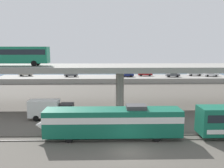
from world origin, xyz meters
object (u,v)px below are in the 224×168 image
train_locomotive (106,121)px  parked_car_7 (195,73)px  parked_car_1 (125,74)px  parked_car_5 (211,74)px  parked_car_2 (173,75)px  transit_bus_on_overpass (14,54)px  service_truck_east (50,109)px  parked_car_3 (26,74)px  parked_car_0 (71,74)px  parked_car_4 (145,74)px  parked_car_6 (127,74)px

train_locomotive → parked_car_7: train_locomotive is taller
parked_car_1 → parked_car_5: 28.20m
train_locomotive → parked_car_7: 60.59m
parked_car_1 → parked_car_2: (15.24, -3.22, 0.00)m
transit_bus_on_overpass → parked_car_2: transit_bus_on_overpass is taller
service_truck_east → parked_car_3: (-17.97, 44.57, 0.68)m
transit_bus_on_overpass → parked_car_0: transit_bus_on_overpass is taller
transit_bus_on_overpass → parked_car_3: transit_bus_on_overpass is taller
service_truck_east → parked_car_7: bearing=49.0°
parked_car_3 → parked_car_4: 39.73m
train_locomotive → parked_car_6: size_ratio=3.80×
parked_car_1 → parked_car_2: bearing=168.1°
parked_car_2 → parked_car_5: (12.89, 1.24, 0.00)m
parked_car_3 → parked_car_6: same height
parked_car_2 → service_truck_east: bearing=53.5°
parked_car_2 → parked_car_0: bearing=-2.4°
parked_car_1 → parked_car_0: bearing=5.9°
parked_car_0 → parked_car_6: 18.09m
transit_bus_on_overpass → parked_car_0: 36.66m
parked_car_0 → parked_car_5: size_ratio=0.95×
parked_car_1 → parked_car_5: (28.13, -1.98, 0.00)m
service_truck_east → parked_car_3: parked_car_3 is taller
parked_car_2 → parked_car_4: bearing=-20.8°
parked_car_0 → parked_car_7: bearing=2.8°
parked_car_1 → parked_car_2: 15.58m
parked_car_3 → parked_car_5: same height
parked_car_6 → parked_car_3: bearing=-4.6°
service_truck_east → parked_car_2: size_ratio=1.55×
parked_car_0 → parked_car_5: bearing=-0.2°
parked_car_6 → transit_bus_on_overpass: bearing=56.9°
parked_car_3 → parked_car_6: bearing=-4.6°
train_locomotive → parked_car_6: bearing=-97.6°
parked_car_1 → parked_car_6: size_ratio=0.95×
train_locomotive → parked_car_0: 51.98m
parked_car_3 → parked_car_5: (61.17, -2.35, 0.00)m
parked_car_1 → transit_bus_on_overpass: bearing=58.9°
parked_car_3 → parked_car_4: bearing=-0.5°
parked_car_0 → parked_car_7: (41.26, 2.01, 0.00)m
parked_car_2 → train_locomotive: bearing=66.4°
transit_bus_on_overpass → parked_car_2: bearing=-137.9°
parked_car_6 → parked_car_7: (23.18, 2.45, -0.00)m
parked_car_4 → parked_car_5: size_ratio=1.03×
parked_car_1 → parked_car_6: bearing=98.4°
train_locomotive → transit_bus_on_overpass: 23.50m
service_truck_east → parked_car_5: size_ratio=1.50×
service_truck_east → parked_car_3: size_ratio=1.55×
parked_car_6 → parked_car_0: bearing=-1.4°
parked_car_0 → parked_car_3: size_ratio=0.98×
train_locomotive → parked_car_5: (34.47, 50.58, 0.13)m
train_locomotive → parked_car_2: 53.85m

